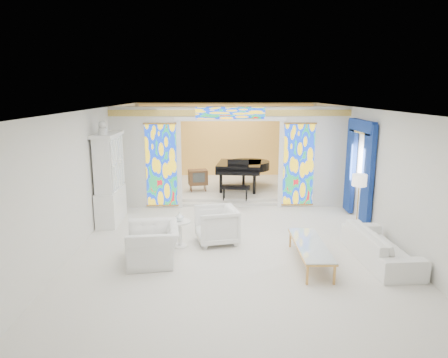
{
  "coord_description": "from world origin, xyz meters",
  "views": [
    {
      "loc": [
        -0.44,
        -9.69,
        3.42
      ],
      "look_at": [
        -0.22,
        0.2,
        1.25
      ],
      "focal_mm": 32.0,
      "sensor_mm": 36.0,
      "label": 1
    }
  ],
  "objects_px": {
    "china_cabinet": "(110,179)",
    "sofa": "(381,246)",
    "armchair_right": "(216,225)",
    "coffee_table": "(310,246)",
    "armchair_left": "(153,244)",
    "grand_piano": "(244,167)",
    "tv_console": "(198,177)"
  },
  "relations": [
    {
      "from": "china_cabinet",
      "to": "sofa",
      "type": "xyz_separation_m",
      "value": [
        6.17,
        -2.65,
        -0.85
      ]
    },
    {
      "from": "armchair_right",
      "to": "sofa",
      "type": "bearing_deg",
      "value": 59.85
    },
    {
      "from": "coffee_table",
      "to": "sofa",
      "type": "bearing_deg",
      "value": 4.85
    },
    {
      "from": "armchair_left",
      "to": "coffee_table",
      "type": "xyz_separation_m",
      "value": [
        3.18,
        -0.19,
        0.01
      ]
    },
    {
      "from": "armchair_right",
      "to": "coffee_table",
      "type": "distance_m",
      "value": 2.25
    },
    {
      "from": "grand_piano",
      "to": "coffee_table",
      "type": "bearing_deg",
      "value": -72.49
    },
    {
      "from": "armchair_right",
      "to": "grand_piano",
      "type": "relative_size",
      "value": 0.33
    },
    {
      "from": "coffee_table",
      "to": "tv_console",
      "type": "xyz_separation_m",
      "value": [
        -2.49,
        5.43,
        0.25
      ]
    },
    {
      "from": "armchair_left",
      "to": "grand_piano",
      "type": "xyz_separation_m",
      "value": [
        2.24,
        5.63,
        0.54
      ]
    },
    {
      "from": "armchair_right",
      "to": "coffee_table",
      "type": "xyz_separation_m",
      "value": [
        1.89,
        -1.22,
        -0.02
      ]
    },
    {
      "from": "armchair_right",
      "to": "tv_console",
      "type": "bearing_deg",
      "value": 175.93
    },
    {
      "from": "china_cabinet",
      "to": "tv_console",
      "type": "height_order",
      "value": "china_cabinet"
    },
    {
      "from": "sofa",
      "to": "coffee_table",
      "type": "height_order",
      "value": "sofa"
    },
    {
      "from": "armchair_left",
      "to": "grand_piano",
      "type": "height_order",
      "value": "grand_piano"
    },
    {
      "from": "armchair_left",
      "to": "sofa",
      "type": "relative_size",
      "value": 0.53
    },
    {
      "from": "grand_piano",
      "to": "armchair_right",
      "type": "bearing_deg",
      "value": -93.28
    },
    {
      "from": "coffee_table",
      "to": "armchair_right",
      "type": "bearing_deg",
      "value": 147.13
    },
    {
      "from": "armchair_left",
      "to": "armchair_right",
      "type": "xyz_separation_m",
      "value": [
        1.3,
        1.03,
        0.04
      ]
    },
    {
      "from": "sofa",
      "to": "coffee_table",
      "type": "xyz_separation_m",
      "value": [
        -1.48,
        -0.13,
        0.07
      ]
    },
    {
      "from": "armchair_right",
      "to": "tv_console",
      "type": "distance_m",
      "value": 4.26
    },
    {
      "from": "coffee_table",
      "to": "tv_console",
      "type": "bearing_deg",
      "value": 114.6
    },
    {
      "from": "sofa",
      "to": "armchair_right",
      "type": "bearing_deg",
      "value": 69.38
    },
    {
      "from": "armchair_left",
      "to": "armchair_right",
      "type": "bearing_deg",
      "value": 120.46
    },
    {
      "from": "coffee_table",
      "to": "china_cabinet",
      "type": "bearing_deg",
      "value": 149.31
    },
    {
      "from": "armchair_left",
      "to": "armchair_right",
      "type": "height_order",
      "value": "armchair_right"
    },
    {
      "from": "armchair_right",
      "to": "coffee_table",
      "type": "height_order",
      "value": "armchair_right"
    },
    {
      "from": "armchair_left",
      "to": "grand_piano",
      "type": "bearing_deg",
      "value": 150.32
    },
    {
      "from": "armchair_left",
      "to": "armchair_right",
      "type": "relative_size",
      "value": 1.28
    },
    {
      "from": "sofa",
      "to": "coffee_table",
      "type": "relative_size",
      "value": 1.14
    },
    {
      "from": "armchair_right",
      "to": "grand_piano",
      "type": "height_order",
      "value": "grand_piano"
    },
    {
      "from": "china_cabinet",
      "to": "tv_console",
      "type": "relative_size",
      "value": 3.83
    },
    {
      "from": "china_cabinet",
      "to": "tv_console",
      "type": "bearing_deg",
      "value": 50.4
    }
  ]
}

